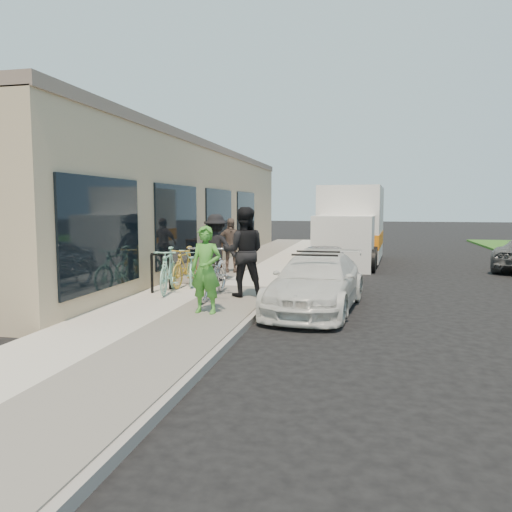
{
  "coord_description": "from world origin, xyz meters",
  "views": [
    {
      "loc": [
        1.58,
        -8.91,
        2.15
      ],
      "look_at": [
        -0.75,
        1.62,
        1.05
      ],
      "focal_mm": 35.0,
      "sensor_mm": 36.0,
      "label": 1
    }
  ],
  "objects_px": {
    "sedan_white": "(316,282)",
    "cruiser_bike_c": "(185,266)",
    "bike_rack": "(161,268)",
    "man_standing": "(244,252)",
    "woman_rider": "(206,270)",
    "cruiser_bike_b": "(192,266)",
    "cruiser_bike_a": "(168,270)",
    "moving_truck": "(351,229)",
    "tandem_bike": "(213,271)",
    "bystander_b": "(230,245)",
    "bystander_a": "(216,248)",
    "sandwich_board": "(213,253)",
    "sedan_silver": "(324,267)"
  },
  "relations": [
    {
      "from": "bike_rack",
      "to": "cruiser_bike_b",
      "type": "bearing_deg",
      "value": 72.9
    },
    {
      "from": "tandem_bike",
      "to": "bystander_b",
      "type": "bearing_deg",
      "value": 98.24
    },
    {
      "from": "bike_rack",
      "to": "cruiser_bike_c",
      "type": "height_order",
      "value": "cruiser_bike_c"
    },
    {
      "from": "moving_truck",
      "to": "cruiser_bike_b",
      "type": "distance_m",
      "value": 8.07
    },
    {
      "from": "bike_rack",
      "to": "moving_truck",
      "type": "distance_m",
      "value": 9.26
    },
    {
      "from": "cruiser_bike_b",
      "to": "cruiser_bike_a",
      "type": "bearing_deg",
      "value": -112.62
    },
    {
      "from": "moving_truck",
      "to": "cruiser_bike_a",
      "type": "relative_size",
      "value": 3.44
    },
    {
      "from": "sedan_white",
      "to": "woman_rider",
      "type": "bearing_deg",
      "value": -137.59
    },
    {
      "from": "bike_rack",
      "to": "cruiser_bike_c",
      "type": "distance_m",
      "value": 0.87
    },
    {
      "from": "tandem_bike",
      "to": "cruiser_bike_a",
      "type": "distance_m",
      "value": 1.23
    },
    {
      "from": "moving_truck",
      "to": "bystander_b",
      "type": "distance_m",
      "value": 5.8
    },
    {
      "from": "sandwich_board",
      "to": "sedan_white",
      "type": "relative_size",
      "value": 0.22
    },
    {
      "from": "moving_truck",
      "to": "bystander_a",
      "type": "relative_size",
      "value": 3.36
    },
    {
      "from": "bike_rack",
      "to": "moving_truck",
      "type": "relative_size",
      "value": 0.15
    },
    {
      "from": "woman_rider",
      "to": "cruiser_bike_b",
      "type": "xyz_separation_m",
      "value": [
        -1.41,
        3.2,
        -0.35
      ]
    },
    {
      "from": "bystander_b",
      "to": "cruiser_bike_c",
      "type": "bearing_deg",
      "value": -114.53
    },
    {
      "from": "bike_rack",
      "to": "tandem_bike",
      "type": "bearing_deg",
      "value": -18.69
    },
    {
      "from": "cruiser_bike_a",
      "to": "moving_truck",
      "type": "bearing_deg",
      "value": 54.68
    },
    {
      "from": "cruiser_bike_a",
      "to": "cruiser_bike_c",
      "type": "height_order",
      "value": "cruiser_bike_a"
    },
    {
      "from": "woman_rider",
      "to": "moving_truck",
      "type": "bearing_deg",
      "value": 82.2
    },
    {
      "from": "sedan_white",
      "to": "man_standing",
      "type": "bearing_deg",
      "value": 171.23
    },
    {
      "from": "sedan_white",
      "to": "cruiser_bike_a",
      "type": "relative_size",
      "value": 2.38
    },
    {
      "from": "bike_rack",
      "to": "moving_truck",
      "type": "bearing_deg",
      "value": 63.76
    },
    {
      "from": "tandem_bike",
      "to": "cruiser_bike_a",
      "type": "xyz_separation_m",
      "value": [
        -1.18,
        0.35,
        -0.05
      ]
    },
    {
      "from": "bike_rack",
      "to": "sedan_silver",
      "type": "bearing_deg",
      "value": 26.23
    },
    {
      "from": "bike_rack",
      "to": "tandem_bike",
      "type": "xyz_separation_m",
      "value": [
        1.42,
        -0.48,
        0.02
      ]
    },
    {
      "from": "sedan_white",
      "to": "moving_truck",
      "type": "height_order",
      "value": "moving_truck"
    },
    {
      "from": "woman_rider",
      "to": "cruiser_bike_b",
      "type": "distance_m",
      "value": 3.52
    },
    {
      "from": "cruiser_bike_b",
      "to": "tandem_bike",
      "type": "bearing_deg",
      "value": -74.41
    },
    {
      "from": "man_standing",
      "to": "cruiser_bike_a",
      "type": "distance_m",
      "value": 1.86
    },
    {
      "from": "cruiser_bike_b",
      "to": "bystander_a",
      "type": "height_order",
      "value": "bystander_a"
    },
    {
      "from": "tandem_bike",
      "to": "woman_rider",
      "type": "xyz_separation_m",
      "value": [
        0.35,
        -1.56,
        0.24
      ]
    },
    {
      "from": "sedan_white",
      "to": "cruiser_bike_c",
      "type": "bearing_deg",
      "value": 162.63
    },
    {
      "from": "cruiser_bike_a",
      "to": "bystander_a",
      "type": "height_order",
      "value": "bystander_a"
    },
    {
      "from": "cruiser_bike_c",
      "to": "bystander_a",
      "type": "xyz_separation_m",
      "value": [
        0.5,
        0.97,
        0.4
      ]
    },
    {
      "from": "tandem_bike",
      "to": "cruiser_bike_c",
      "type": "xyz_separation_m",
      "value": [
        -1.13,
        1.3,
        -0.08
      ]
    },
    {
      "from": "sedan_silver",
      "to": "bystander_b",
      "type": "bearing_deg",
      "value": 143.26
    },
    {
      "from": "bike_rack",
      "to": "woman_rider",
      "type": "height_order",
      "value": "woman_rider"
    },
    {
      "from": "man_standing",
      "to": "cruiser_bike_c",
      "type": "bearing_deg",
      "value": -42.34
    },
    {
      "from": "man_standing",
      "to": "bystander_b",
      "type": "xyz_separation_m",
      "value": [
        -1.35,
        3.81,
        -0.17
      ]
    },
    {
      "from": "man_standing",
      "to": "cruiser_bike_b",
      "type": "bearing_deg",
      "value": -50.96
    },
    {
      "from": "bystander_a",
      "to": "bystander_b",
      "type": "relative_size",
      "value": 1.09
    },
    {
      "from": "cruiser_bike_a",
      "to": "cruiser_bike_b",
      "type": "relative_size",
      "value": 0.99
    },
    {
      "from": "bystander_b",
      "to": "tandem_bike",
      "type": "bearing_deg",
      "value": -96.21
    },
    {
      "from": "bike_rack",
      "to": "man_standing",
      "type": "relative_size",
      "value": 0.47
    },
    {
      "from": "cruiser_bike_c",
      "to": "bystander_a",
      "type": "bearing_deg",
      "value": 64.16
    },
    {
      "from": "sedan_silver",
      "to": "sedan_white",
      "type": "bearing_deg",
      "value": -94.56
    },
    {
      "from": "bystander_a",
      "to": "woman_rider",
      "type": "bearing_deg",
      "value": 105.5
    },
    {
      "from": "cruiser_bike_b",
      "to": "woman_rider",
      "type": "bearing_deg",
      "value": -83.63
    },
    {
      "from": "cruiser_bike_b",
      "to": "man_standing",
      "type": "bearing_deg",
      "value": -56.5
    }
  ]
}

